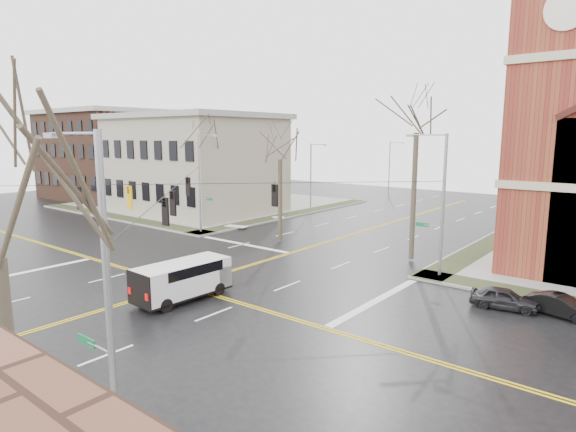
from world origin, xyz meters
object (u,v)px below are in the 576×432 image
Objects in this scene: signal_pole_se at (104,293)px; signal_pole_ne at (441,201)px; parked_car_b at (561,306)px; streetlight_north_a at (312,175)px; tree_nw_near at (280,154)px; tree_nw_far at (202,141)px; cargo_van at (186,277)px; signal_pole_nw at (201,180)px; tree_ne at (417,124)px; streetlight_north_b at (390,166)px; parked_car_a at (504,298)px.

signal_pole_ne is at bearing 90.00° from signal_pole_se.
signal_pole_se is at bearing 171.66° from parked_car_b.
tree_nw_near is at bearing -63.35° from streetlight_north_a.
tree_nw_far is at bearing 178.38° from tree_nw_near.
cargo_van is at bearing -125.97° from signal_pole_ne.
signal_pole_nw is at bearing 180.00° from signal_pole_ne.
parked_car_b is at bearing -11.65° from tree_nw_near.
cargo_van is 0.41× the size of tree_ne.
tree_ne reaches higher than signal_pole_ne.
streetlight_north_b is (0.00, 20.00, 0.00)m from streetlight_north_a.
signal_pole_se is at bearing -45.57° from tree_nw_far.
signal_pole_se is at bearing -90.00° from signal_pole_ne.
parked_car_a is at bearing -36.45° from streetlight_north_a.
parked_car_b is (29.53, -39.32, -3.91)m from streetlight_north_b.
tree_ne is (-10.60, 5.59, 9.25)m from parked_car_b.
signal_pole_se is at bearing -83.27° from tree_ne.
cargo_van is 16.71m from tree_nw_near.
tree_nw_near is (9.97, -0.28, -1.01)m from tree_nw_far.
signal_pole_nw is 20.38m from tree_ne.
signal_pole_nw is 0.77× the size of tree_nw_far.
signal_pole_ne is 0.77× the size of tree_nw_far.
tree_nw_far is at bearing 69.52° from parked_car_a.
cargo_van is at bearing -66.65° from streetlight_north_a.
cargo_van is 1.67× the size of parked_car_a.
signal_pole_se is 1.12× the size of streetlight_north_b.
tree_nw_near reaches higher than parked_car_b.
streetlight_north_a is 2.37× the size of parked_car_b.
tree_ne reaches higher than cargo_van.
parked_car_b is at bearing -27.82° from tree_ne.
streetlight_north_a is 23.99m from tree_ne.
parked_car_a is at bearing -7.05° from signal_pole_nw.
tree_nw_near is 0.76× the size of tree_ne.
tree_nw_near reaches higher than signal_pole_ne.
streetlight_north_b is at bearing 85.75° from tree_nw_far.
cargo_van is 1.66× the size of parked_car_b.
tree_ne is at bearing 5.10° from tree_nw_near.
tree_ne is at bearing 96.73° from signal_pole_se.
signal_pole_se is at bearing -69.73° from streetlight_north_b.
tree_nw_near is (-14.57, 1.75, 2.54)m from signal_pole_ne.
parked_car_b is at bearing -86.79° from parked_car_a.
signal_pole_ne is 2.67× the size of parked_car_b.
parked_car_a is 13.72m from tree_ne.
tree_nw_near is at bearing 12.20° from signal_pole_nw.
streetlight_north_b is (-21.97, 36.50, -0.48)m from signal_pole_ne.
streetlight_north_a is at bearing 144.06° from tree_ne.
tree_nw_far reaches higher than cargo_van.
tree_nw_far is at bearing 134.43° from signal_pole_se.
streetlight_north_b is 1.43× the size of cargo_van.
signal_pole_se is at bearing -59.51° from tree_nw_near.
parked_car_b is (7.56, -2.82, -4.39)m from signal_pole_ne.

